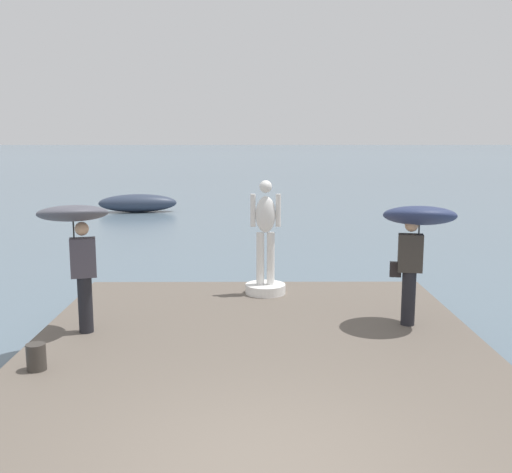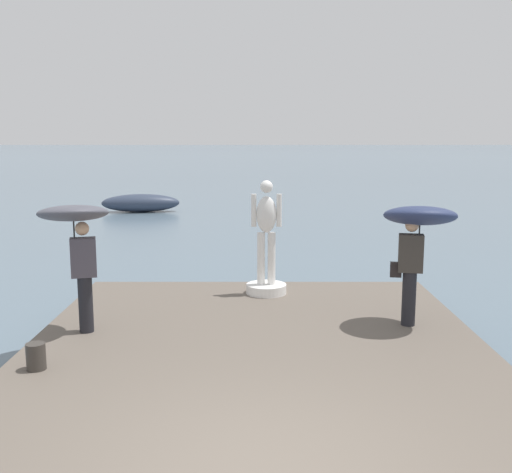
% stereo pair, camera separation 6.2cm
% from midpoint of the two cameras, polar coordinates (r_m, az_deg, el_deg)
% --- Properties ---
extents(ground_plane, '(400.00, 400.00, 0.00)m').
position_cam_midpoint_polar(ground_plane, '(45.20, -0.02, 5.14)').
color(ground_plane, slate).
extents(pier, '(6.75, 10.18, 0.40)m').
position_cam_midpoint_polar(pier, '(7.85, 0.27, -14.63)').
color(pier, '#60564C').
rests_on(pier, ground).
extents(statue_white_figure, '(0.78, 0.78, 2.19)m').
position_cam_midpoint_polar(statue_white_figure, '(11.54, 1.06, -1.63)').
color(statue_white_figure, white).
rests_on(statue_white_figure, pier).
extents(onlooker_left, '(1.30, 1.31, 2.05)m').
position_cam_midpoint_polar(onlooker_left, '(9.51, -16.54, 0.56)').
color(onlooker_left, black).
rests_on(onlooker_left, pier).
extents(onlooker_right, '(1.34, 1.36, 2.02)m').
position_cam_midpoint_polar(onlooker_right, '(9.81, 15.16, 0.81)').
color(onlooker_right, black).
rests_on(onlooker_right, pier).
extents(mooring_bollard, '(0.25, 0.25, 0.35)m').
position_cam_midpoint_polar(mooring_bollard, '(8.47, -19.97, -10.63)').
color(mooring_bollard, '#38332D').
rests_on(mooring_bollard, pier).
extents(boat_far, '(3.61, 1.49, 0.81)m').
position_cam_midpoint_polar(boat_far, '(27.91, -10.87, 3.13)').
color(boat_far, '#2D384C').
rests_on(boat_far, ground).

